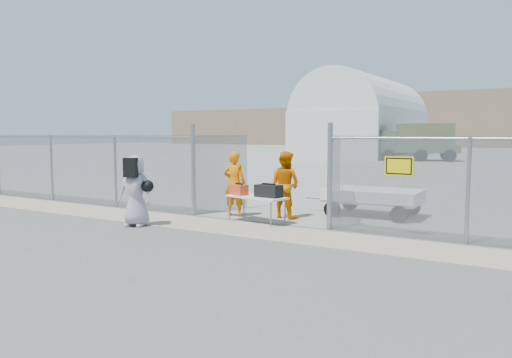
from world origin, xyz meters
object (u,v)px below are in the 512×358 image
Objects in this scene: visitor at (135,191)px; utility_trailer at (373,202)px; security_worker_right at (285,185)px; folding_table at (257,209)px; security_worker_left at (235,184)px.

visitor is 6.29m from utility_trailer.
utility_trailer is at bearing 27.77° from visitor.
security_worker_right is 0.55× the size of utility_trailer.
visitor is (-2.30, -1.89, 0.53)m from folding_table.
utility_trailer is (2.21, 2.47, 0.06)m from folding_table.
security_worker_left is 0.99× the size of security_worker_right.
security_worker_right reaches higher than security_worker_left.
folding_table is at bearing -132.68° from utility_trailer.
visitor is at bearing 55.23° from security_worker_left.
security_worker_right reaches higher than utility_trailer.
folding_table is 0.49× the size of utility_trailer.
utility_trailer is (4.51, 4.36, -0.47)m from visitor.
security_worker_left is at bearing 29.06° from security_worker_right.
folding_table is at bearing 144.81° from security_worker_left.
security_worker_left is 1.02× the size of visitor.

